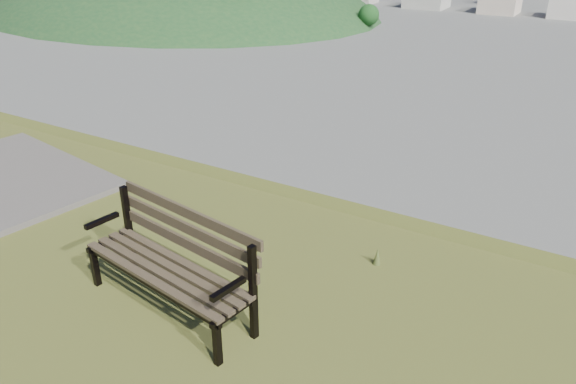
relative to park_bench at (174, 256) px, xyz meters
The scene contains 2 objects.
park_bench is the anchor object (origin of this frame).
green_wooded_hill 196.20m from the park_bench, 131.51° to the left, with size 159.83×127.86×79.92m.
Camera 1 is at (4.03, -1.23, 28.05)m, focal length 35.00 mm.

